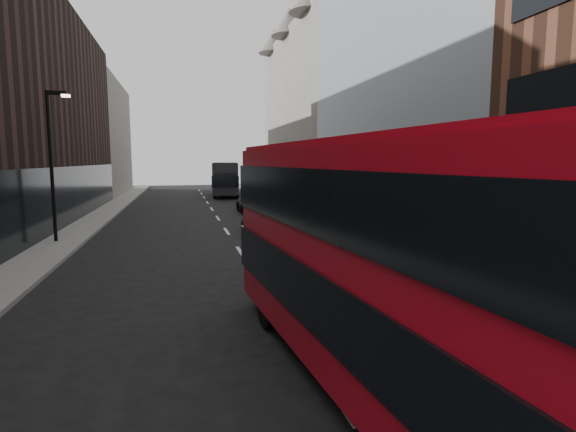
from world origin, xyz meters
TOP-DOWN VIEW (x-y plane):
  - sidewalk_right at (7.50, 25.00)m, footprint 3.00×80.00m
  - sidewalk_left at (-8.00, 25.00)m, footprint 2.00×80.00m
  - building_modern_block at (11.47, 21.00)m, footprint 5.03×22.00m
  - building_victorian at (11.38, 44.00)m, footprint 6.50×24.00m
  - building_left_mid at (-11.50, 30.00)m, footprint 5.00×24.00m
  - building_left_far at (-11.50, 52.00)m, footprint 5.00×20.00m
  - street_lamp at (-8.22, 18.00)m, footprint 1.06×0.22m
  - red_bus at (0.80, 1.78)m, footprint 3.39×10.80m
  - grey_bus at (2.63, 46.15)m, footprint 4.06×11.85m
  - car_a at (1.74, 18.48)m, footprint 2.03×4.09m
  - car_b at (4.30, 21.31)m, footprint 2.02×4.55m
  - car_c at (2.81, 28.88)m, footprint 2.01×4.88m

SIDE VIEW (x-z plane):
  - sidewalk_right at x=7.50m, z-range 0.00..0.15m
  - sidewalk_left at x=-8.00m, z-range 0.00..0.15m
  - car_a at x=1.74m, z-range 0.00..1.34m
  - car_c at x=2.81m, z-range 0.00..1.41m
  - car_b at x=4.30m, z-range 0.00..1.45m
  - grey_bus at x=2.63m, z-range 0.13..3.89m
  - red_bus at x=0.80m, z-range 0.24..4.54m
  - street_lamp at x=-8.22m, z-range 0.68..7.68m
  - building_left_far at x=-11.50m, z-range 0.00..13.00m
  - building_left_mid at x=-11.50m, z-range 0.00..14.00m
  - building_victorian at x=11.38m, z-range -0.84..20.16m
  - building_modern_block at x=11.47m, z-range -0.10..19.90m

